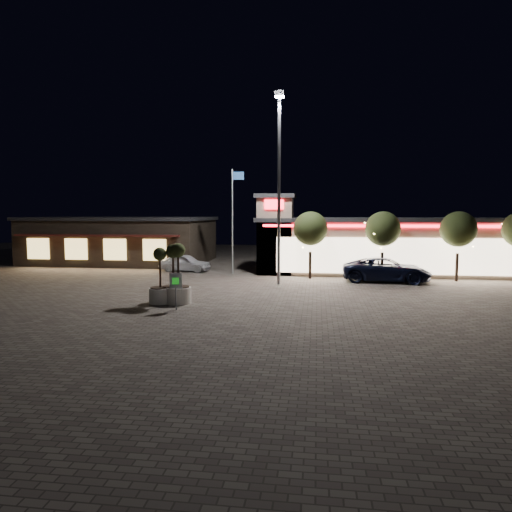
# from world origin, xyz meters

# --- Properties ---
(ground) EXTENTS (90.00, 90.00, 0.00)m
(ground) POSITION_xyz_m (0.00, 0.00, 0.00)
(ground) COLOR #685F54
(ground) RESTS_ON ground
(retail_building) EXTENTS (20.40, 8.40, 6.10)m
(retail_building) POSITION_xyz_m (9.51, 15.82, 2.21)
(retail_building) COLOR tan
(retail_building) RESTS_ON ground
(restaurant_building) EXTENTS (16.40, 11.00, 4.30)m
(restaurant_building) POSITION_xyz_m (-14.00, 19.97, 2.16)
(restaurant_building) COLOR #382D23
(restaurant_building) RESTS_ON ground
(floodlight_pole) EXTENTS (0.60, 0.40, 12.38)m
(floodlight_pole) POSITION_xyz_m (2.00, 8.00, 7.02)
(floodlight_pole) COLOR gray
(floodlight_pole) RESTS_ON ground
(flagpole) EXTENTS (0.95, 0.10, 8.00)m
(flagpole) POSITION_xyz_m (-1.90, 13.00, 4.74)
(flagpole) COLOR white
(flagpole) RESTS_ON ground
(string_tree_a) EXTENTS (2.42, 2.42, 4.79)m
(string_tree_a) POSITION_xyz_m (4.00, 11.00, 3.56)
(string_tree_a) COLOR #332319
(string_tree_a) RESTS_ON ground
(string_tree_b) EXTENTS (2.42, 2.42, 4.79)m
(string_tree_b) POSITION_xyz_m (9.00, 11.00, 3.56)
(string_tree_b) COLOR #332319
(string_tree_b) RESTS_ON ground
(string_tree_c) EXTENTS (2.42, 2.42, 4.79)m
(string_tree_c) POSITION_xyz_m (14.00, 11.00, 3.56)
(string_tree_c) COLOR #332319
(string_tree_c) RESTS_ON ground
(pickup_truck) EXTENTS (6.11, 3.27, 1.63)m
(pickup_truck) POSITION_xyz_m (9.19, 10.12, 0.82)
(pickup_truck) COLOR black
(pickup_truck) RESTS_ON ground
(white_sedan) EXTENTS (4.28, 2.10, 1.40)m
(white_sedan) POSITION_xyz_m (-6.04, 13.75, 0.70)
(white_sedan) COLOR silver
(white_sedan) RESTS_ON ground
(planter_left) EXTENTS (1.18, 1.18, 2.90)m
(planter_left) POSITION_xyz_m (-3.55, 0.90, 0.89)
(planter_left) COLOR silver
(planter_left) RESTS_ON ground
(planter_mid) EXTENTS (1.27, 1.27, 3.13)m
(planter_mid) POSITION_xyz_m (-2.58, 0.92, 0.97)
(planter_mid) COLOR silver
(planter_mid) RESTS_ON ground
(planter_right) EXTENTS (1.24, 1.24, 3.05)m
(planter_right) POSITION_xyz_m (-2.93, 1.17, 0.94)
(planter_right) COLOR silver
(planter_right) RESTS_ON ground
(valet_sign) EXTENTS (0.59, 0.18, 1.81)m
(valet_sign) POSITION_xyz_m (-2.22, -0.66, 1.26)
(valet_sign) COLOR gray
(valet_sign) RESTS_ON ground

